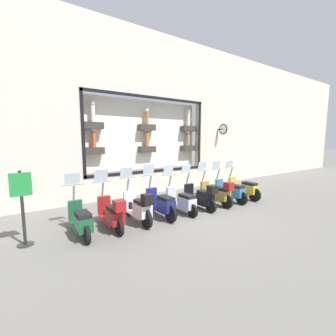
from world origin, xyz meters
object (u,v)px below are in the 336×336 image
at_px(shop_sign_post, 22,205).
at_px(scooter_navy_5, 161,204).
at_px(scooter_yellow_0, 244,188).
at_px(scooter_teal_1, 231,191).
at_px(scooter_white_6, 139,207).
at_px(scooter_black_3, 201,197).
at_px(scooter_silver_4, 182,201).
at_px(scooter_red_7, 112,213).
at_px(scooter_olive_2, 217,193).
at_px(scooter_green_8, 81,220).

bearing_deg(shop_sign_post, scooter_navy_5, -92.52).
height_order(scooter_yellow_0, scooter_teal_1, scooter_teal_1).
bearing_deg(scooter_white_6, scooter_black_3, -90.32).
xyz_separation_m(scooter_teal_1, scooter_silver_4, (-0.01, 2.50, -0.02)).
relative_size(scooter_yellow_0, scooter_white_6, 1.00).
height_order(scooter_red_7, shop_sign_post, shop_sign_post).
bearing_deg(scooter_teal_1, scooter_white_6, 90.74).
bearing_deg(scooter_olive_2, scooter_navy_5, 88.49).
distance_m(scooter_white_6, scooter_red_7, 0.83).
relative_size(scooter_yellow_0, scooter_black_3, 1.01).
bearing_deg(scooter_silver_4, scooter_navy_5, 89.23).
relative_size(scooter_black_3, scooter_white_6, 0.99).
bearing_deg(scooter_yellow_0, scooter_green_8, 90.06).
bearing_deg(scooter_black_3, scooter_silver_4, 85.71).
height_order(scooter_navy_5, scooter_white_6, scooter_navy_5).
height_order(scooter_teal_1, scooter_white_6, scooter_white_6).
distance_m(scooter_olive_2, scooter_black_3, 0.83).
bearing_deg(scooter_olive_2, scooter_yellow_0, -87.84).
height_order(scooter_navy_5, scooter_red_7, scooter_navy_5).
distance_m(scooter_teal_1, scooter_silver_4, 2.50).
relative_size(scooter_olive_2, scooter_black_3, 1.00).
relative_size(scooter_yellow_0, scooter_green_8, 1.01).
height_order(scooter_olive_2, scooter_black_3, scooter_olive_2).
distance_m(scooter_teal_1, scooter_navy_5, 3.33).
bearing_deg(scooter_yellow_0, scooter_teal_1, 90.18).
height_order(scooter_yellow_0, shop_sign_post, shop_sign_post).
distance_m(scooter_silver_4, shop_sign_post, 4.61).
bearing_deg(scooter_yellow_0, scooter_red_7, 90.68).
bearing_deg(scooter_olive_2, scooter_white_6, 89.89).
xyz_separation_m(scooter_olive_2, scooter_white_6, (0.01, 3.33, 0.01)).
height_order(scooter_yellow_0, scooter_navy_5, scooter_navy_5).
height_order(scooter_black_3, scooter_white_6, scooter_white_6).
distance_m(scooter_teal_1, scooter_green_8, 5.83).
bearing_deg(scooter_red_7, shop_sign_post, 83.48).
relative_size(scooter_yellow_0, scooter_teal_1, 1.00).
bearing_deg(scooter_green_8, scooter_red_7, -94.28).
xyz_separation_m(scooter_silver_4, scooter_green_8, (0.00, 3.33, 0.00)).
xyz_separation_m(scooter_silver_4, scooter_red_7, (-0.06, 2.50, 0.05)).
bearing_deg(scooter_green_8, scooter_teal_1, -89.95).
relative_size(scooter_white_6, shop_sign_post, 1.00).
xyz_separation_m(scooter_silver_4, shop_sign_post, (0.18, 4.58, 0.57)).
xyz_separation_m(scooter_yellow_0, scooter_green_8, (-0.01, 6.66, -0.03)).
distance_m(scooter_red_7, shop_sign_post, 2.16).
bearing_deg(scooter_olive_2, scooter_black_3, 90.52).
distance_m(scooter_teal_1, scooter_olive_2, 0.84).
distance_m(scooter_yellow_0, scooter_red_7, 5.83).
bearing_deg(scooter_white_6, scooter_yellow_0, -89.35).
bearing_deg(scooter_red_7, scooter_white_6, -89.09).
distance_m(scooter_black_3, scooter_red_7, 3.33).
xyz_separation_m(scooter_olive_2, scooter_navy_5, (0.07, 2.50, -0.02)).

